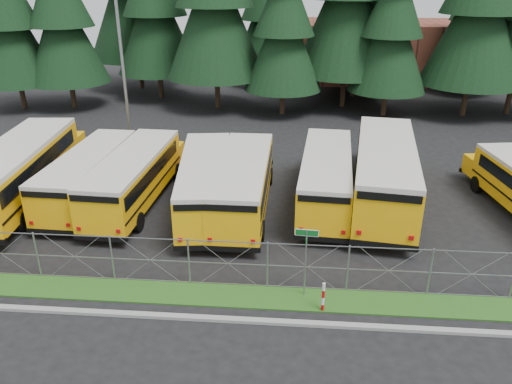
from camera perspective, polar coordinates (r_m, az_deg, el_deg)
ground at (r=20.35m, az=4.31°, el=-9.33°), size 120.00×120.00×0.00m
curb at (r=17.80m, az=4.18°, el=-14.68°), size 50.00×0.25×0.12m
grass_verge at (r=18.93m, az=4.24°, el=-12.10°), size 50.00×1.40×0.06m
chainlink_fence at (r=18.96m, az=4.36°, el=-8.48°), size 44.00×0.10×2.00m
brick_building at (r=57.89m, az=11.10°, el=15.62°), size 22.00×10.00×6.00m
bus_0 at (r=28.49m, az=-25.05°, el=2.07°), size 3.87×12.25×3.16m
bus_1 at (r=27.43m, az=-18.24°, el=1.78°), size 2.73×10.12×2.63m
bus_2 at (r=26.35m, az=-13.53°, el=1.55°), size 2.97×10.53×2.73m
bus_3 at (r=25.05m, az=-5.70°, el=0.93°), size 3.79×10.68×2.74m
bus_4 at (r=24.84m, az=-1.41°, el=0.86°), size 2.52×10.53×2.76m
bus_5 at (r=25.81m, az=8.00°, el=1.56°), size 3.27×10.69×2.76m
bus_6 at (r=26.37m, az=14.43°, el=2.06°), size 4.55×12.63×3.24m
street_sign at (r=18.08m, az=5.75°, el=-6.46°), size 0.84×0.55×2.81m
striped_bollard at (r=18.15m, az=7.68°, el=-11.85°), size 0.11×0.11×1.20m
light_standard at (r=33.67m, az=-14.96°, el=13.65°), size 0.70×0.35×10.14m
conifer_0 at (r=47.71m, az=-26.50°, el=17.27°), size 6.71×6.71×14.84m
conifer_1 at (r=46.32m, az=-21.37°, el=18.10°), size 6.81×6.81×15.05m
conifer_2 at (r=47.70m, az=-11.51°, el=20.11°), size 7.39×7.39×16.35m
conifer_4 at (r=41.41m, az=3.22°, el=18.37°), size 6.36×6.36×14.06m
conifer_6 at (r=42.33m, az=15.29°, el=17.68°), size 6.32×6.32×13.97m
conifer_7 at (r=44.28m, az=24.40°, el=19.19°), size 8.02×8.02×17.74m
conifer_11 at (r=52.51m, az=1.14°, el=19.86°), size 6.54×6.54×14.47m
conifer_12 at (r=48.37m, az=11.77°, el=20.73°), size 7.84×7.84×17.35m
conifer_13 at (r=53.38m, az=24.14°, el=18.24°), size 6.76×6.76×14.96m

